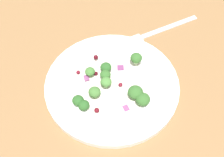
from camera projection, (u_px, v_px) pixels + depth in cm
name	position (u px, v px, depth cm)	size (l,w,h in cm)	color
ground_plane	(115.00, 96.00, 59.35)	(180.00, 180.00, 2.00)	olive
plate	(112.00, 84.00, 58.83)	(26.49, 26.49, 1.70)	white
dressing_pool	(112.00, 83.00, 58.48)	(15.36, 15.36, 0.20)	white
broccoli_floret_0	(106.00, 67.00, 58.82)	(2.22, 2.22, 2.24)	#ADD18E
broccoli_floret_1	(78.00, 101.00, 54.53)	(2.17, 2.17, 2.19)	#9EC684
broccoli_floret_2	(136.00, 58.00, 59.49)	(2.37, 2.37, 2.40)	#ADD18E
broccoli_floret_3	(90.00, 72.00, 58.25)	(1.97, 1.97, 1.99)	#9EC684
broccoli_floret_4	(143.00, 99.00, 54.34)	(2.66, 2.66, 2.69)	#8EB77A
broccoli_floret_5	(85.00, 107.00, 53.85)	(2.10, 2.10, 2.13)	#9EC684
broccoli_floret_6	(95.00, 92.00, 55.35)	(2.29, 2.29, 2.32)	#ADD18E
broccoli_floret_7	(107.00, 74.00, 57.73)	(2.08, 2.08, 2.11)	#8EB77A
broccoli_floret_8	(106.00, 82.00, 56.39)	(2.15, 2.15, 2.18)	#8EB77A
broccoli_floret_9	(135.00, 93.00, 55.14)	(2.86, 2.86, 2.89)	#9EC684
cranberry_0	(104.00, 80.00, 58.16)	(0.91, 0.91, 0.91)	maroon
cranberry_1	(96.00, 57.00, 61.17)	(0.96, 0.96, 0.96)	#4C0A14
cranberry_2	(96.00, 74.00, 59.33)	(0.82, 0.82, 0.82)	#4C0A14
cranberry_3	(97.00, 110.00, 54.07)	(0.94, 0.94, 0.94)	maroon
cranberry_4	(78.00, 72.00, 59.48)	(0.80, 0.80, 0.80)	maroon
cranberry_5	(120.00, 84.00, 57.74)	(0.82, 0.82, 0.82)	maroon
onion_bit_0	(86.00, 78.00, 58.55)	(1.24, 0.94, 0.40)	#934C84
onion_bit_1	(126.00, 108.00, 54.97)	(1.02, 1.26, 0.31)	#934C84
onion_bit_2	(121.00, 68.00, 60.45)	(1.24, 1.29, 0.34)	#843D75
fork	(158.00, 31.00, 68.48)	(5.12, 18.62, 0.50)	silver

